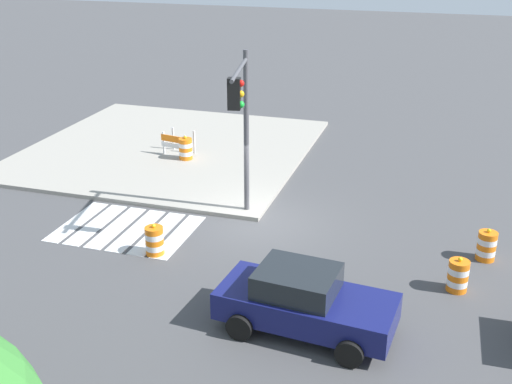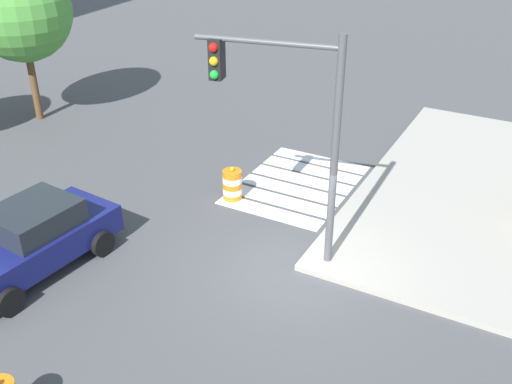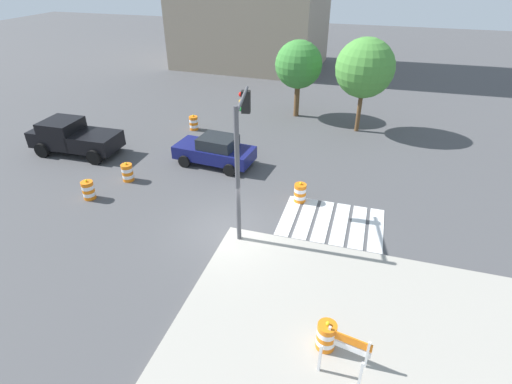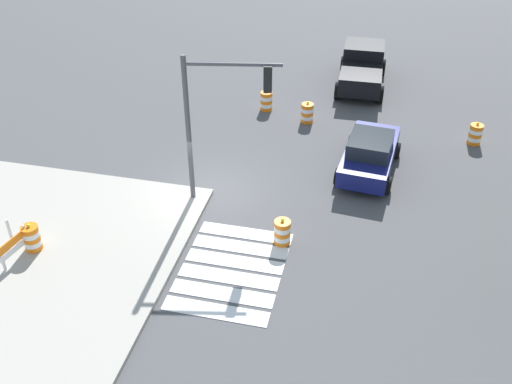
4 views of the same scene
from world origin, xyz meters
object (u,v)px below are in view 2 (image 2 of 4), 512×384
(sports_car, at_px, (31,239))
(street_tree_streetside_near, at_px, (20,11))
(traffic_barrel_near_corner, at_px, (232,185))
(traffic_light_pole, at_px, (286,110))

(sports_car, distance_m, street_tree_streetside_near, 10.57)
(sports_car, bearing_deg, traffic_barrel_near_corner, -25.46)
(traffic_barrel_near_corner, bearing_deg, traffic_light_pole, -127.22)
(traffic_barrel_near_corner, xyz_separation_m, traffic_light_pole, (-1.96, -2.58, 3.46))
(traffic_light_pole, distance_m, street_tree_streetside_near, 12.82)
(traffic_barrel_near_corner, relative_size, traffic_light_pole, 0.19)
(traffic_barrel_near_corner, distance_m, street_tree_streetside_near, 10.46)
(sports_car, bearing_deg, street_tree_streetside_near, 45.43)
(sports_car, height_order, traffic_barrel_near_corner, sports_car)
(traffic_light_pole, bearing_deg, traffic_barrel_near_corner, 52.78)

